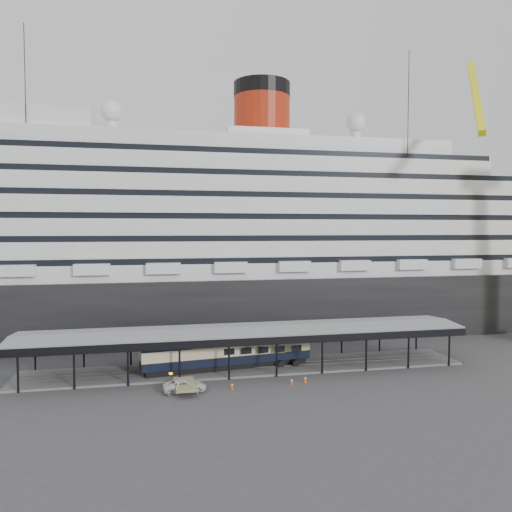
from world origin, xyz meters
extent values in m
plane|color=#3D3D3F|center=(0.00, 0.00, 0.00)|extent=(200.00, 200.00, 0.00)
cube|color=black|center=(0.00, 32.00, 5.00)|extent=(130.00, 30.00, 10.00)
cylinder|color=#9D200C|center=(8.00, 32.00, 37.40)|extent=(10.00, 10.00, 9.00)
cylinder|color=black|center=(8.00, 32.00, 42.65)|extent=(10.10, 10.10, 2.50)
sphere|color=silver|center=(-18.00, 32.00, 37.70)|extent=(3.60, 3.60, 3.60)
sphere|color=silver|center=(26.00, 32.00, 37.70)|extent=(3.60, 3.60, 3.60)
cube|color=slate|center=(0.00, 5.00, 0.12)|extent=(56.00, 8.00, 0.24)
cube|color=slate|center=(0.00, 4.28, 0.28)|extent=(54.00, 0.08, 0.10)
cube|color=slate|center=(0.00, 5.72, 0.28)|extent=(54.00, 0.08, 0.10)
cube|color=black|center=(0.00, 0.50, 4.45)|extent=(56.00, 0.18, 0.90)
cube|color=black|center=(0.00, 9.50, 4.45)|extent=(56.00, 0.18, 0.90)
cube|color=slate|center=(0.00, 5.00, 5.18)|extent=(56.00, 9.00, 0.24)
cylinder|color=black|center=(-29.22, 21.75, 23.60)|extent=(0.12, 0.12, 47.21)
cube|color=yellow|center=(39.13, 15.12, 39.20)|extent=(11.42, 18.78, 16.80)
cylinder|color=black|center=(30.26, 20.24, 23.60)|extent=(0.12, 0.12, 47.21)
imported|color=silver|center=(-8.29, -2.54, 0.65)|extent=(4.75, 2.30, 1.30)
cube|color=black|center=(-2.45, 5.00, 0.58)|extent=(20.72, 4.96, 0.69)
cube|color=black|center=(-2.45, 5.00, 1.47)|extent=(21.74, 5.48, 1.08)
cube|color=beige|center=(-2.45, 5.00, 2.64)|extent=(21.74, 5.52, 1.27)
cube|color=black|center=(-2.45, 5.00, 3.47)|extent=(21.74, 5.48, 0.39)
cube|color=#D03E0B|center=(-3.15, -2.83, 0.02)|extent=(0.54, 0.54, 0.03)
cone|color=#D03E0B|center=(-3.15, -2.83, 0.43)|extent=(0.45, 0.45, 0.81)
cylinder|color=white|center=(-3.15, -2.83, 0.51)|extent=(0.26, 0.26, 0.16)
cube|color=#F5460D|center=(3.84, -2.36, 0.01)|extent=(0.49, 0.49, 0.03)
cone|color=#F5460D|center=(3.84, -2.36, 0.37)|extent=(0.41, 0.41, 0.71)
cylinder|color=white|center=(3.84, -2.36, 0.44)|extent=(0.23, 0.23, 0.14)
cube|color=#DD530C|center=(5.57, -1.98, 0.02)|extent=(0.41, 0.41, 0.03)
cone|color=#DD530C|center=(5.57, -1.98, 0.40)|extent=(0.34, 0.34, 0.77)
cylinder|color=white|center=(5.57, -1.98, 0.48)|extent=(0.24, 0.24, 0.15)
camera|label=1|loc=(-11.78, -56.43, 17.64)|focal=35.00mm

